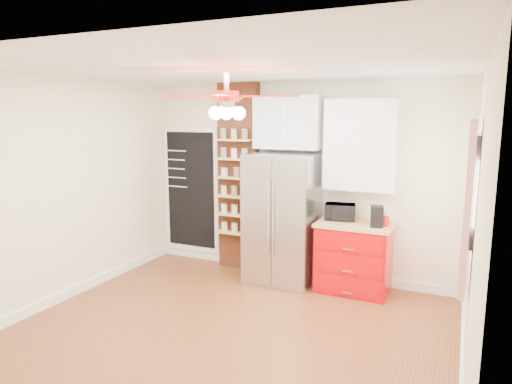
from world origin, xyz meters
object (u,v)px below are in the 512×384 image
at_px(toaster_oven, 340,212).
at_px(canister_left, 378,221).
at_px(fridge, 282,218).
at_px(coffee_maker, 377,216).
at_px(ceiling_fan, 227,97).
at_px(red_cabinet, 354,257).
at_px(pantry_jar_oats, 225,172).

xyz_separation_m(toaster_oven, canister_left, (0.53, -0.18, -0.03)).
xyz_separation_m(fridge, coffee_maker, (1.25, -0.04, 0.15)).
bearing_deg(ceiling_fan, coffee_maker, 53.01).
relative_size(ceiling_fan, canister_left, 9.01).
xyz_separation_m(toaster_oven, coffee_maker, (0.50, -0.17, 0.02)).
distance_m(fridge, ceiling_fan, 2.25).
height_order(red_cabinet, coffee_maker, coffee_maker).
distance_m(ceiling_fan, coffee_maker, 2.44).
relative_size(canister_left, pantry_jar_oats, 1.32).
xyz_separation_m(coffee_maker, pantry_jar_oats, (-2.22, 0.19, 0.40)).
xyz_separation_m(fridge, red_cabinet, (0.97, 0.05, -0.42)).
relative_size(red_cabinet, pantry_jar_oats, 8.00).
distance_m(coffee_maker, canister_left, 0.06).
bearing_deg(pantry_jar_oats, canister_left, -5.23).
relative_size(coffee_maker, pantry_jar_oats, 2.20).
height_order(fridge, red_cabinet, fridge).
xyz_separation_m(ceiling_fan, pantry_jar_oats, (-1.01, 1.79, -0.99)).
distance_m(red_cabinet, ceiling_fan, 2.75).
relative_size(toaster_oven, coffee_maker, 1.48).
distance_m(ceiling_fan, toaster_oven, 2.37).
distance_m(toaster_oven, canister_left, 0.56).
bearing_deg(canister_left, ceiling_fan, -127.72).
height_order(ceiling_fan, toaster_oven, ceiling_fan).
xyz_separation_m(canister_left, pantry_jar_oats, (-2.24, 0.20, 0.45)).
bearing_deg(toaster_oven, coffee_maker, -29.82).
bearing_deg(pantry_jar_oats, ceiling_fan, -60.44).
bearing_deg(toaster_oven, ceiling_fan, -122.56).
bearing_deg(coffee_maker, canister_left, -38.71).
relative_size(red_cabinet, toaster_oven, 2.46).
height_order(toaster_oven, canister_left, toaster_oven).
bearing_deg(red_cabinet, toaster_oven, 158.69).
relative_size(toaster_oven, canister_left, 2.46).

